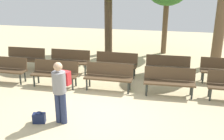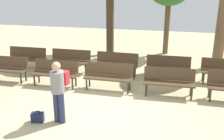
% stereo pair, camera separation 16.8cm
% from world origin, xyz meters
% --- Properties ---
extents(ground_plane, '(24.30, 24.30, 0.00)m').
position_xyz_m(ground_plane, '(0.00, 0.00, 0.00)').
color(ground_plane, '#CCB789').
extents(bench_r0_c0, '(1.61, 0.51, 0.87)m').
position_xyz_m(bench_r0_c0, '(-3.85, 1.63, 0.50)').
color(bench_r0_c0, '#4C3823').
rests_on(bench_r0_c0, ground_plane).
extents(bench_r0_c1, '(1.61, 0.51, 0.87)m').
position_xyz_m(bench_r0_c1, '(-1.91, 1.55, 0.50)').
color(bench_r0_c1, '#4C3823').
rests_on(bench_r0_c1, ground_plane).
extents(bench_r0_c2, '(1.61, 0.52, 0.87)m').
position_xyz_m(bench_r0_c2, '(-0.03, 1.58, 0.50)').
color(bench_r0_c2, '#4C3823').
rests_on(bench_r0_c2, ground_plane).
extents(bench_r0_c3, '(1.61, 0.51, 0.87)m').
position_xyz_m(bench_r0_c3, '(1.94, 1.53, 0.50)').
color(bench_r0_c3, '#4C3823').
rests_on(bench_r0_c3, ground_plane).
extents(bench_r1_c0, '(1.60, 0.48, 0.87)m').
position_xyz_m(bench_r1_c0, '(-3.77, 2.98, 0.50)').
color(bench_r1_c0, '#4C3823').
rests_on(bench_r1_c0, ground_plane).
extents(bench_r1_c1, '(1.60, 0.50, 0.87)m').
position_xyz_m(bench_r1_c1, '(-1.90, 3.01, 0.50)').
color(bench_r1_c1, '#4C3823').
rests_on(bench_r1_c1, ground_plane).
extents(bench_r1_c2, '(1.61, 0.53, 0.87)m').
position_xyz_m(bench_r1_c2, '(-0.02, 2.95, 0.50)').
color(bench_r1_c2, '#4C3823').
rests_on(bench_r1_c2, ground_plane).
extents(bench_r1_c3, '(1.60, 0.49, 0.87)m').
position_xyz_m(bench_r1_c3, '(1.90, 2.90, 0.50)').
color(bench_r1_c3, '#4C3823').
rests_on(bench_r1_c3, ground_plane).
extents(bench_r1_c4, '(1.61, 0.52, 0.87)m').
position_xyz_m(bench_r1_c4, '(3.85, 2.93, 0.50)').
color(bench_r1_c4, '#4C3823').
rests_on(bench_r1_c4, ground_plane).
extents(visitor_with_backpack, '(0.42, 0.58, 1.65)m').
position_xyz_m(visitor_with_backpack, '(-0.81, -0.73, 0.94)').
color(visitor_with_backpack, navy).
rests_on(visitor_with_backpack, ground_plane).
extents(handbag, '(0.35, 0.24, 0.29)m').
position_xyz_m(handbag, '(-1.38, -0.89, 0.13)').
color(handbag, '#192347').
rests_on(handbag, ground_plane).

